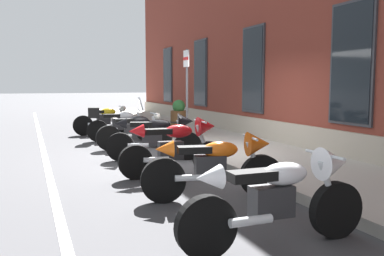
{
  "coord_description": "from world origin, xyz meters",
  "views": [
    {
      "loc": [
        8.68,
        -3.51,
        1.69
      ],
      "look_at": [
        0.95,
        -0.44,
        0.8
      ],
      "focal_mm": 38.71,
      "sensor_mm": 36.0,
      "label": 1
    }
  ],
  "objects_px": {
    "motorcycle_black_sport": "(158,135)",
    "barrel_planter": "(179,118)",
    "motorcycle_black_naked": "(136,131)",
    "parking_sign": "(187,82)",
    "motorcycle_red_sport": "(177,145)",
    "motorcycle_yellow_naked": "(106,120)",
    "motorcycle_silver_touring": "(118,123)",
    "motorcycle_white_sport": "(283,194)",
    "motorcycle_orange_sport": "(219,163)"
  },
  "relations": [
    {
      "from": "motorcycle_yellow_naked",
      "to": "motorcycle_black_sport",
      "type": "xyz_separation_m",
      "value": [
        5.12,
        0.26,
        0.09
      ]
    },
    {
      "from": "motorcycle_yellow_naked",
      "to": "motorcycle_white_sport",
      "type": "bearing_deg",
      "value": 0.19
    },
    {
      "from": "motorcycle_orange_sport",
      "to": "barrel_planter",
      "type": "bearing_deg",
      "value": 164.9
    },
    {
      "from": "motorcycle_red_sport",
      "to": "parking_sign",
      "type": "bearing_deg",
      "value": 156.42
    },
    {
      "from": "parking_sign",
      "to": "barrel_planter",
      "type": "relative_size",
      "value": 2.37
    },
    {
      "from": "motorcycle_black_naked",
      "to": "motorcycle_black_sport",
      "type": "distance_m",
      "value": 1.77
    },
    {
      "from": "motorcycle_white_sport",
      "to": "parking_sign",
      "type": "relative_size",
      "value": 0.89
    },
    {
      "from": "motorcycle_silver_touring",
      "to": "parking_sign",
      "type": "bearing_deg",
      "value": 41.51
    },
    {
      "from": "motorcycle_yellow_naked",
      "to": "motorcycle_red_sport",
      "type": "distance_m",
      "value": 6.77
    },
    {
      "from": "motorcycle_silver_touring",
      "to": "motorcycle_black_sport",
      "type": "xyz_separation_m",
      "value": [
        3.42,
        0.2,
        0.03
      ]
    },
    {
      "from": "motorcycle_yellow_naked",
      "to": "parking_sign",
      "type": "distance_m",
      "value": 3.97
    },
    {
      "from": "motorcycle_silver_touring",
      "to": "parking_sign",
      "type": "relative_size",
      "value": 0.82
    },
    {
      "from": "motorcycle_silver_touring",
      "to": "motorcycle_black_sport",
      "type": "relative_size",
      "value": 0.97
    },
    {
      "from": "motorcycle_black_naked",
      "to": "motorcycle_silver_touring",
      "type": "bearing_deg",
      "value": -175.37
    },
    {
      "from": "motorcycle_yellow_naked",
      "to": "motorcycle_red_sport",
      "type": "xyz_separation_m",
      "value": [
        6.76,
        0.13,
        0.11
      ]
    },
    {
      "from": "motorcycle_yellow_naked",
      "to": "motorcycle_black_naked",
      "type": "relative_size",
      "value": 1.03
    },
    {
      "from": "parking_sign",
      "to": "motorcycle_silver_touring",
      "type": "bearing_deg",
      "value": -138.49
    },
    {
      "from": "motorcycle_orange_sport",
      "to": "motorcycle_yellow_naked",
      "type": "bearing_deg",
      "value": -178.93
    },
    {
      "from": "motorcycle_silver_touring",
      "to": "motorcycle_red_sport",
      "type": "height_order",
      "value": "motorcycle_silver_touring"
    },
    {
      "from": "parking_sign",
      "to": "barrel_planter",
      "type": "xyz_separation_m",
      "value": [
        -1.78,
        0.41,
        -1.11
      ]
    },
    {
      "from": "motorcycle_black_sport",
      "to": "motorcycle_white_sport",
      "type": "distance_m",
      "value": 5.16
    },
    {
      "from": "motorcycle_black_sport",
      "to": "barrel_planter",
      "type": "bearing_deg",
      "value": 153.46
    },
    {
      "from": "motorcycle_yellow_naked",
      "to": "parking_sign",
      "type": "height_order",
      "value": "parking_sign"
    },
    {
      "from": "motorcycle_yellow_naked",
      "to": "motorcycle_silver_touring",
      "type": "bearing_deg",
      "value": 2.07
    },
    {
      "from": "motorcycle_orange_sport",
      "to": "barrel_planter",
      "type": "distance_m",
      "value": 7.06
    },
    {
      "from": "motorcycle_yellow_naked",
      "to": "motorcycle_silver_touring",
      "type": "xyz_separation_m",
      "value": [
        1.69,
        0.06,
        0.06
      ]
    },
    {
      "from": "barrel_planter",
      "to": "motorcycle_white_sport",
      "type": "bearing_deg",
      "value": -12.82
    },
    {
      "from": "motorcycle_yellow_naked",
      "to": "parking_sign",
      "type": "bearing_deg",
      "value": 24.91
    },
    {
      "from": "motorcycle_red_sport",
      "to": "motorcycle_orange_sport",
      "type": "distance_m",
      "value": 1.69
    },
    {
      "from": "motorcycle_silver_touring",
      "to": "motorcycle_white_sport",
      "type": "bearing_deg",
      "value": -0.18
    },
    {
      "from": "motorcycle_red_sport",
      "to": "parking_sign",
      "type": "relative_size",
      "value": 0.82
    },
    {
      "from": "motorcycle_black_sport",
      "to": "parking_sign",
      "type": "distance_m",
      "value": 2.45
    },
    {
      "from": "motorcycle_white_sport",
      "to": "motorcycle_yellow_naked",
      "type": "bearing_deg",
      "value": -179.81
    },
    {
      "from": "motorcycle_red_sport",
      "to": "motorcycle_black_naked",
      "type": "bearing_deg",
      "value": 178.85
    },
    {
      "from": "motorcycle_black_naked",
      "to": "parking_sign",
      "type": "bearing_deg",
      "value": 87.23
    },
    {
      "from": "motorcycle_silver_touring",
      "to": "motorcycle_orange_sport",
      "type": "distance_m",
      "value": 6.76
    },
    {
      "from": "motorcycle_black_sport",
      "to": "motorcycle_orange_sport",
      "type": "bearing_deg",
      "value": -1.76
    },
    {
      "from": "motorcycle_white_sport",
      "to": "parking_sign",
      "type": "height_order",
      "value": "parking_sign"
    },
    {
      "from": "motorcycle_red_sport",
      "to": "barrel_planter",
      "type": "distance_m",
      "value": 5.45
    },
    {
      "from": "motorcycle_white_sport",
      "to": "barrel_planter",
      "type": "xyz_separation_m",
      "value": [
        -8.63,
        1.96,
        0.07
      ]
    },
    {
      "from": "motorcycle_silver_touring",
      "to": "parking_sign",
      "type": "height_order",
      "value": "parking_sign"
    },
    {
      "from": "motorcycle_black_sport",
      "to": "barrel_planter",
      "type": "relative_size",
      "value": 2.0
    },
    {
      "from": "parking_sign",
      "to": "barrel_planter",
      "type": "height_order",
      "value": "parking_sign"
    },
    {
      "from": "motorcycle_black_sport",
      "to": "barrel_planter",
      "type": "distance_m",
      "value": 3.89
    },
    {
      "from": "motorcycle_orange_sport",
      "to": "motorcycle_silver_touring",
      "type": "bearing_deg",
      "value": -179.18
    },
    {
      "from": "motorcycle_black_naked",
      "to": "motorcycle_white_sport",
      "type": "height_order",
      "value": "motorcycle_white_sport"
    },
    {
      "from": "motorcycle_white_sport",
      "to": "parking_sign",
      "type": "distance_m",
      "value": 7.12
    },
    {
      "from": "motorcycle_black_sport",
      "to": "motorcycle_yellow_naked",
      "type": "bearing_deg",
      "value": -177.08
    },
    {
      "from": "motorcycle_silver_touring",
      "to": "motorcycle_red_sport",
      "type": "bearing_deg",
      "value": 0.74
    },
    {
      "from": "motorcycle_red_sport",
      "to": "barrel_planter",
      "type": "xyz_separation_m",
      "value": [
        -5.12,
        1.87,
        0.04
      ]
    }
  ]
}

